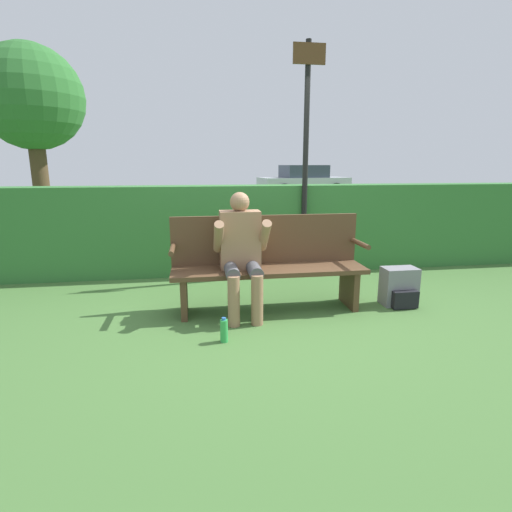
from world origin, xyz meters
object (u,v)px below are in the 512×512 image
object	(u,v)px
park_bench	(268,263)
water_bottle	(224,330)
backpack	(400,287)
tree	(31,99)
parked_car	(303,182)
person_seated	(241,249)
signpost	(306,149)

from	to	relation	value
park_bench	water_bottle	world-z (taller)	park_bench
backpack	tree	bearing A→B (deg)	133.04
water_bottle	parked_car	xyz separation A→B (m)	(4.58, 14.26, 0.57)
person_seated	parked_car	distance (m)	14.30
person_seated	tree	distance (m)	7.24
water_bottle	parked_car	size ratio (longest dim) A/B	0.05
signpost	parked_car	size ratio (longest dim) A/B	0.73
backpack	tree	distance (m)	8.37
park_bench	tree	size ratio (longest dim) A/B	0.50
backpack	tree	xyz separation A→B (m)	(-5.43, 5.82, 2.59)
backpack	water_bottle	distance (m)	1.99
park_bench	person_seated	bearing A→B (deg)	-156.46
park_bench	signpost	size ratio (longest dim) A/B	0.66
signpost	backpack	bearing A→B (deg)	-63.63
backpack	water_bottle	world-z (taller)	backpack
signpost	tree	distance (m)	6.62
person_seated	tree	xyz separation A→B (m)	(-3.77, 5.81, 2.13)
signpost	tree	size ratio (longest dim) A/B	0.75
water_bottle	tree	distance (m)	7.83
park_bench	signpost	bearing A→B (deg)	60.01
backpack	person_seated	bearing A→B (deg)	179.69
person_seated	signpost	size ratio (longest dim) A/B	0.41
water_bottle	person_seated	bearing A→B (deg)	70.66
park_bench	parked_car	world-z (taller)	parked_car
signpost	tree	bearing A→B (deg)	136.86
person_seated	water_bottle	distance (m)	0.87
park_bench	backpack	bearing A→B (deg)	-5.54
tree	signpost	bearing A→B (deg)	-43.14
park_bench	tree	world-z (taller)	tree
water_bottle	signpost	world-z (taller)	signpost
signpost	parked_car	bearing A→B (deg)	74.70
person_seated	signpost	distance (m)	1.94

